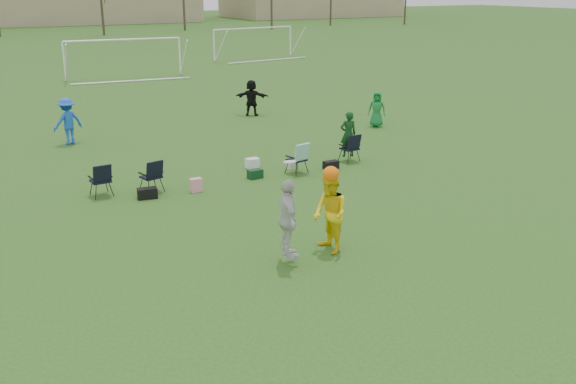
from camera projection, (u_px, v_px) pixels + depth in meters
ground at (343, 291)px, 12.71m from camera, size 260.00×260.00×0.00m
fielder_blue at (68, 121)px, 24.04m from camera, size 1.28×0.98×1.76m
fielder_green_far at (377, 109)px, 27.03m from camera, size 0.87×0.84×1.50m
fielder_black at (252, 98)px, 29.33m from camera, size 1.53×1.26×1.64m
center_contest at (314, 215)px, 14.02m from camera, size 1.86×1.20×2.35m
sideline_setup at (254, 160)px, 20.14m from camera, size 8.98×1.80×1.70m
goal_mid at (123, 47)px, 40.73m from camera, size 7.40×0.63×2.46m
goal_right at (254, 34)px, 51.14m from camera, size 7.35×1.14×2.46m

